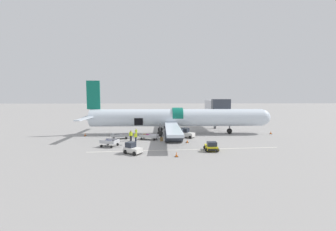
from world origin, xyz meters
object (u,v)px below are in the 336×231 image
object	(u,v)px
ground_crew_driver	(131,135)
baggage_tug_lead	(132,149)
baggage_cart_queued	(120,136)
baggage_cart_empty	(110,143)
airplane	(175,118)
ground_crew_loader_a	(136,137)
suitcase_on_tarmac_upright	(162,139)
baggage_tug_mid	(211,147)
baggage_tug_rear	(187,134)
baggage_cart_loading	(149,137)
ground_crew_loader_b	(136,133)

from	to	relation	value
ground_crew_driver	baggage_tug_lead	bearing A→B (deg)	-80.23
baggage_cart_queued	baggage_cart_empty	bearing A→B (deg)	-93.36
airplane	ground_crew_loader_a	size ratio (longest dim) A/B	24.80
airplane	baggage_cart_empty	bearing A→B (deg)	-134.32
baggage_tug_lead	baggage_cart_queued	world-z (taller)	baggage_tug_lead
suitcase_on_tarmac_upright	baggage_tug_lead	bearing A→B (deg)	-116.44
baggage_tug_mid	suitcase_on_tarmac_upright	size ratio (longest dim) A/B	2.94
baggage_cart_queued	ground_crew_loader_a	world-z (taller)	ground_crew_loader_a
baggage_tug_rear	baggage_cart_queued	distance (m)	12.30
baggage_tug_mid	baggage_cart_empty	bearing A→B (deg)	168.66
baggage_cart_queued	baggage_tug_mid	bearing A→B (deg)	-31.92
baggage_tug_mid	baggage_cart_loading	size ratio (longest dim) A/B	0.56
baggage_tug_lead	baggage_cart_queued	distance (m)	10.80
ground_crew_driver	suitcase_on_tarmac_upright	world-z (taller)	ground_crew_driver
baggage_tug_rear	baggage_cart_loading	xyz separation A→B (m)	(-7.09, -1.52, -0.27)
baggage_cart_empty	ground_crew_driver	xyz separation A→B (m)	(2.53, 4.26, 0.37)
baggage_tug_lead	baggage_tug_mid	world-z (taller)	baggage_tug_lead
airplane	baggage_cart_loading	world-z (taller)	airplane
ground_crew_loader_b	suitcase_on_tarmac_upright	distance (m)	5.77
ground_crew_driver	suitcase_on_tarmac_upright	size ratio (longest dim) A/B	2.22
baggage_tug_lead	ground_crew_driver	bearing A→B (deg)	99.77
baggage_tug_mid	ground_crew_driver	world-z (taller)	ground_crew_driver
baggage_tug_rear	baggage_cart_queued	world-z (taller)	baggage_tug_rear
baggage_tug_mid	ground_crew_loader_b	world-z (taller)	ground_crew_loader_b
ground_crew_loader_b	suitcase_on_tarmac_upright	xyz separation A→B (m)	(4.77, -3.21, -0.57)
baggage_tug_lead	airplane	bearing A→B (deg)	66.02
baggage_tug_mid	ground_crew_driver	distance (m)	14.32
baggage_tug_lead	baggage_cart_loading	world-z (taller)	baggage_tug_lead
baggage_tug_rear	baggage_tug_lead	bearing A→B (deg)	-128.29
baggage_cart_loading	ground_crew_driver	distance (m)	3.23
baggage_cart_empty	baggage_tug_lead	bearing A→B (deg)	-45.98
ground_crew_loader_a	suitcase_on_tarmac_upright	bearing A→B (deg)	1.53
baggage_tug_mid	ground_crew_loader_b	xyz separation A→B (m)	(-11.76, 9.94, 0.34)
baggage_tug_lead	ground_crew_loader_a	xyz separation A→B (m)	(-0.53, 7.74, 0.20)
ground_crew_loader_a	baggage_cart_empty	bearing A→B (deg)	-133.45
baggage_tug_lead	ground_crew_loader_a	distance (m)	7.76
ground_crew_driver	suitcase_on_tarmac_upright	xyz separation A→B (m)	(5.35, -0.51, -0.60)
ground_crew_loader_b	ground_crew_loader_a	bearing A→B (deg)	-84.41
baggage_tug_rear	baggage_cart_empty	size ratio (longest dim) A/B	0.84
baggage_tug_lead	suitcase_on_tarmac_upright	size ratio (longest dim) A/B	3.33
baggage_tug_rear	airplane	bearing A→B (deg)	116.05
baggage_cart_empty	airplane	bearing A→B (deg)	45.68
baggage_cart_empty	ground_crew_loader_a	world-z (taller)	ground_crew_loader_a
baggage_cart_queued	ground_crew_loader_b	world-z (taller)	ground_crew_loader_b
baggage_tug_rear	ground_crew_loader_b	bearing A→B (deg)	179.40
ground_crew_loader_b	baggage_cart_empty	bearing A→B (deg)	-114.13
baggage_tug_mid	baggage_tug_rear	xyz separation A→B (m)	(-2.25, 9.84, 0.16)
ground_crew_loader_a	ground_crew_loader_b	world-z (taller)	ground_crew_loader_b
baggage_tug_rear	suitcase_on_tarmac_upright	bearing A→B (deg)	-146.82
baggage_cart_loading	baggage_tug_mid	bearing A→B (deg)	-41.68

